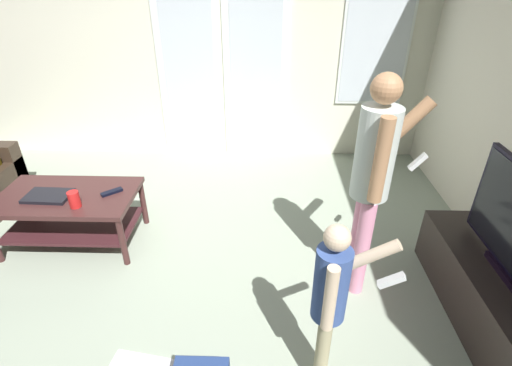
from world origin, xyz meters
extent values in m
cube|color=#96A28E|center=(0.00, 0.00, -0.01)|extent=(5.45, 4.68, 0.02)
cube|color=silver|center=(0.00, 2.31, 1.43)|extent=(5.45, 0.06, 2.85)
cube|color=white|center=(-0.02, 2.27, 1.01)|extent=(0.73, 0.02, 2.07)
cube|color=silver|center=(-0.02, 2.25, 1.06)|extent=(0.57, 0.01, 1.77)
cube|color=white|center=(0.73, 2.27, 1.01)|extent=(0.73, 0.02, 2.07)
cube|color=silver|center=(0.73, 2.25, 1.06)|extent=(0.57, 0.01, 1.77)
cube|color=white|center=(2.03, 2.27, 1.38)|extent=(0.75, 0.02, 1.43)
cube|color=silver|center=(2.03, 2.25, 1.38)|extent=(0.69, 0.01, 1.37)
cube|color=#402221|center=(-0.75, 0.47, 0.45)|extent=(1.09, 0.62, 0.04)
cube|color=#3B1A1E|center=(-0.75, 0.47, 0.16)|extent=(1.01, 0.54, 0.02)
cylinder|color=#402221|center=(-0.24, 0.19, 0.21)|extent=(0.05, 0.05, 0.43)
cylinder|color=#402221|center=(-1.26, 0.75, 0.21)|extent=(0.05, 0.05, 0.43)
cylinder|color=#402221|center=(-0.24, 0.75, 0.21)|extent=(0.05, 0.05, 0.43)
cube|color=#2C2320|center=(2.34, -0.29, 0.21)|extent=(0.47, 1.40, 0.41)
cube|color=black|center=(2.34, -0.29, 0.43)|extent=(0.08, 0.35, 0.04)
cylinder|color=pink|center=(1.52, -0.03, 0.38)|extent=(0.11, 0.11, 0.76)
cylinder|color=pink|center=(1.53, 0.13, 0.38)|extent=(0.11, 0.11, 0.76)
cylinder|color=silver|center=(1.53, 0.05, 1.06)|extent=(0.25, 0.25, 0.60)
sphere|color=tan|center=(1.53, 0.05, 1.47)|extent=(0.18, 0.18, 0.18)
cylinder|color=tan|center=(1.52, -0.12, 1.09)|extent=(0.09, 0.09, 0.53)
cylinder|color=tan|center=(1.70, 0.20, 1.15)|extent=(0.40, 0.12, 0.47)
cube|color=white|center=(1.86, 0.19, 0.94)|extent=(0.11, 0.05, 0.13)
cylinder|color=tan|center=(1.17, -0.79, 0.26)|extent=(0.07, 0.07, 0.53)
cylinder|color=tan|center=(1.19, -0.68, 0.26)|extent=(0.07, 0.07, 0.53)
cylinder|color=#375092|center=(1.18, -0.74, 0.73)|extent=(0.17, 0.17, 0.41)
sphere|color=beige|center=(1.18, -0.74, 1.02)|extent=(0.13, 0.13, 0.13)
cylinder|color=beige|center=(1.15, -0.85, 0.76)|extent=(0.06, 0.06, 0.37)
cylinder|color=beige|center=(1.34, -0.65, 0.83)|extent=(0.33, 0.12, 0.27)
cube|color=white|center=(1.48, -0.68, 0.72)|extent=(0.13, 0.06, 0.11)
cube|color=white|center=(0.17, -0.70, 0.01)|extent=(0.46, 0.20, 0.02)
cube|color=silver|center=(0.17, -0.70, 0.02)|extent=(0.41, 0.16, 0.00)
cube|color=black|center=(-0.87, 0.42, 0.48)|extent=(0.35, 0.23, 0.03)
cylinder|color=red|center=(-0.59, 0.30, 0.53)|extent=(0.08, 0.08, 0.13)
cube|color=black|center=(-0.39, 0.50, 0.48)|extent=(0.16, 0.15, 0.02)
camera|label=1|loc=(0.85, -2.09, 2.07)|focal=26.68mm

